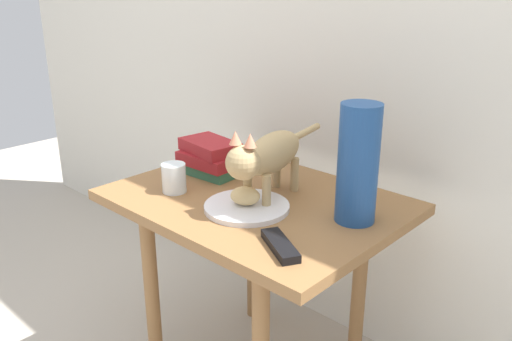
# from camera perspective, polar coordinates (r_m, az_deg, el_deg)

# --- Properties ---
(back_panel) EXTENTS (4.00, 0.04, 2.20)m
(back_panel) POSITION_cam_1_polar(r_m,az_deg,el_deg) (1.72, 9.95, 16.37)
(back_panel) COLOR silver
(back_panel) RESTS_ON ground
(side_table) EXTENTS (0.80, 0.60, 0.62)m
(side_table) POSITION_cam_1_polar(r_m,az_deg,el_deg) (1.54, -0.00, -5.92)
(side_table) COLOR olive
(side_table) RESTS_ON ground
(plate) EXTENTS (0.23, 0.23, 0.01)m
(plate) POSITION_cam_1_polar(r_m,az_deg,el_deg) (1.42, -1.00, -3.95)
(plate) COLOR white
(plate) RESTS_ON side_table
(bread_roll) EXTENTS (0.10, 0.09, 0.05)m
(bread_roll) POSITION_cam_1_polar(r_m,az_deg,el_deg) (1.41, -1.18, -2.75)
(bread_roll) COLOR #E0BC7A
(bread_roll) RESTS_ON plate
(cat) EXTENTS (0.14, 0.47, 0.23)m
(cat) POSITION_cam_1_polar(r_m,az_deg,el_deg) (1.43, 1.25, 1.63)
(cat) COLOR tan
(cat) RESTS_ON side_table
(book_stack) EXTENTS (0.20, 0.14, 0.11)m
(book_stack) POSITION_cam_1_polar(r_m,az_deg,el_deg) (1.67, -4.97, 1.42)
(book_stack) COLOR #336B4C
(book_stack) RESTS_ON side_table
(green_vase) EXTENTS (0.10, 0.10, 0.31)m
(green_vase) POSITION_cam_1_polar(r_m,az_deg,el_deg) (1.33, 10.95, 0.69)
(green_vase) COLOR navy
(green_vase) RESTS_ON side_table
(candle_jar) EXTENTS (0.07, 0.07, 0.08)m
(candle_jar) POSITION_cam_1_polar(r_m,az_deg,el_deg) (1.55, -8.84, -0.96)
(candle_jar) COLOR silver
(candle_jar) RESTS_ON side_table
(tv_remote) EXTENTS (0.15, 0.11, 0.02)m
(tv_remote) POSITION_cam_1_polar(r_m,az_deg,el_deg) (1.22, 2.62, -8.09)
(tv_remote) COLOR black
(tv_remote) RESTS_ON side_table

